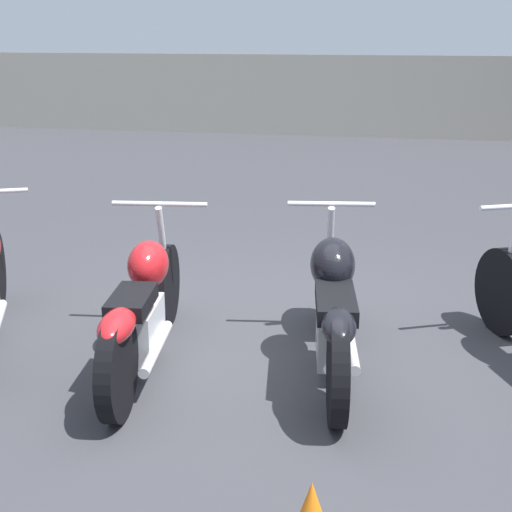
% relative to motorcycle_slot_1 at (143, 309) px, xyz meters
% --- Properties ---
extents(ground_plane, '(60.00, 60.00, 0.00)m').
position_rel_motorcycle_slot_1_xyz_m(ground_plane, '(0.65, 0.46, -0.42)').
color(ground_plane, '#38383D').
extents(fence_back, '(40.00, 0.04, 1.67)m').
position_rel_motorcycle_slot_1_xyz_m(fence_back, '(0.65, 11.05, 0.42)').
color(fence_back, '#9E998E').
rests_on(fence_back, ground_plane).
extents(motorcycle_slot_1, '(0.70, 2.05, 0.99)m').
position_rel_motorcycle_slot_1_xyz_m(motorcycle_slot_1, '(0.00, 0.00, 0.00)').
color(motorcycle_slot_1, black).
rests_on(motorcycle_slot_1, ground_plane).
extents(motorcycle_slot_2, '(0.62, 2.01, 1.02)m').
position_rel_motorcycle_slot_1_xyz_m(motorcycle_slot_2, '(1.24, 0.18, 0.03)').
color(motorcycle_slot_2, black).
rests_on(motorcycle_slot_2, ground_plane).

